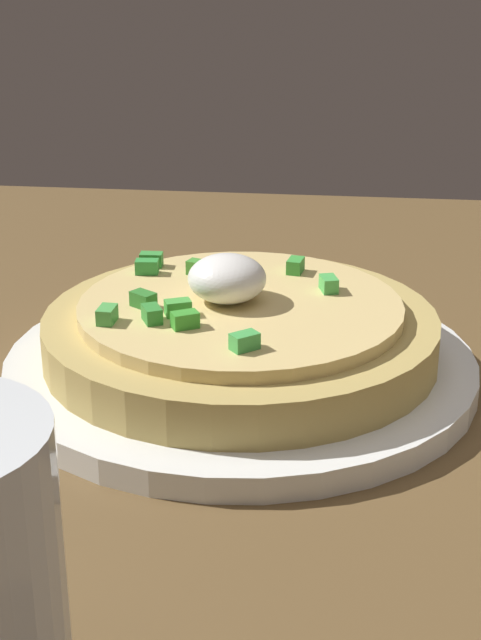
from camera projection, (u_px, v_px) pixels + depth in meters
dining_table at (473, 490)px, 43.71cm from camera, size 92.88×89.87×2.79cm
plate at (240, 366)px, 51.37cm from camera, size 24.99×24.99×1.30cm
pizza at (240, 328)px, 50.56cm from camera, size 20.77×20.77×5.47cm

